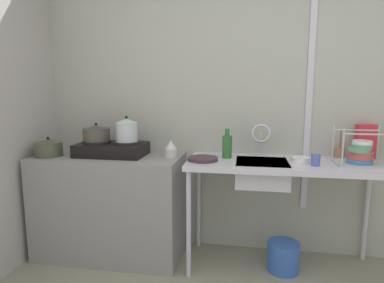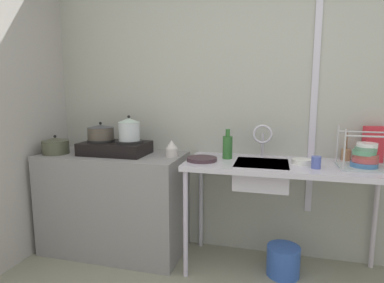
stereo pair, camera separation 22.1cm
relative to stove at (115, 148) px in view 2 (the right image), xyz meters
name	(u,v)px [view 2 (the right image)]	position (x,y,z in m)	size (l,w,h in m)	color
wall_back	(277,95)	(1.30, 0.34, 0.44)	(4.76, 0.10, 2.70)	#A8A99E
wall_metal_strip	(315,78)	(1.58, 0.28, 0.57)	(0.05, 0.01, 2.16)	silver
counter_concrete	(114,202)	(-0.03, 0.00, -0.49)	(1.20, 0.57, 0.86)	gray
counter_sink	(285,172)	(1.38, 0.00, -0.12)	(1.47, 0.57, 0.86)	silver
stove	(115,148)	(0.00, 0.00, 0.00)	(0.55, 0.35, 0.12)	black
pot_on_left_burner	(101,132)	(-0.13, 0.00, 0.13)	(0.22, 0.22, 0.15)	#4B423A
pot_on_right_burner	(129,129)	(0.13, 0.00, 0.16)	(0.18, 0.18, 0.21)	silver
pot_beside_stove	(56,146)	(-0.50, -0.11, 0.01)	(0.22, 0.22, 0.16)	#464937
percolator	(172,149)	(0.49, 0.02, 0.01)	(0.10, 0.10, 0.14)	beige
sink_basin	(261,174)	(1.21, -0.03, -0.14)	(0.39, 0.38, 0.17)	silver
faucet	(263,136)	(1.20, 0.14, 0.12)	(0.15, 0.09, 0.27)	silver
frying_pan	(202,159)	(0.77, -0.07, -0.04)	(0.23, 0.23, 0.03)	#3F2B33
dish_rack	(365,157)	(1.90, -0.03, 0.02)	(0.33, 0.27, 0.28)	#B5B3B6
cup_by_rack	(316,162)	(1.58, -0.11, -0.02)	(0.06, 0.06, 0.08)	#5161B4
small_bowl_on_drainboard	(302,162)	(1.49, 0.01, -0.04)	(0.14, 0.14, 0.04)	white
bottle_by_sink	(228,147)	(0.94, 0.06, 0.04)	(0.08, 0.08, 0.23)	#30692E
cereal_box	(374,144)	(2.02, 0.23, 0.08)	(0.15, 0.07, 0.27)	red
utensil_jar	(346,154)	(1.83, 0.23, -0.01)	(0.07, 0.08, 0.23)	#9F714F
bucket_on_floor	(283,261)	(1.40, -0.04, -0.80)	(0.25, 0.25, 0.22)	#355DBC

